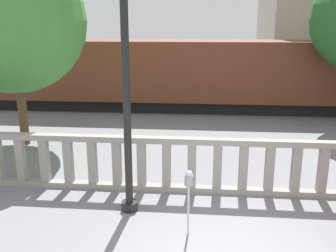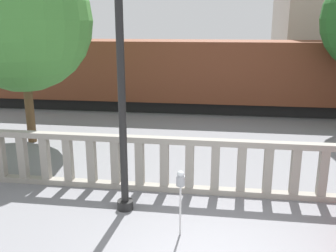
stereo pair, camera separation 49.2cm
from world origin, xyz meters
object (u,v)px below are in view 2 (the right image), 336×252
(lamppost, at_px, (120,44))
(parking_meter, at_px, (181,184))
(train_near, at_px, (216,74))
(tree_right, at_px, (21,21))

(lamppost, height_order, parking_meter, lamppost)
(parking_meter, height_order, train_near, train_near)
(lamppost, xyz_separation_m, tree_right, (-4.48, 4.39, 0.49))
(parking_meter, bearing_deg, tree_right, 137.79)
(parking_meter, relative_size, train_near, 0.05)
(lamppost, xyz_separation_m, train_near, (1.75, 10.53, -1.88))
(lamppost, relative_size, parking_meter, 4.77)
(parking_meter, bearing_deg, train_near, 87.87)
(tree_right, bearing_deg, lamppost, -44.46)
(train_near, distance_m, tree_right, 9.06)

